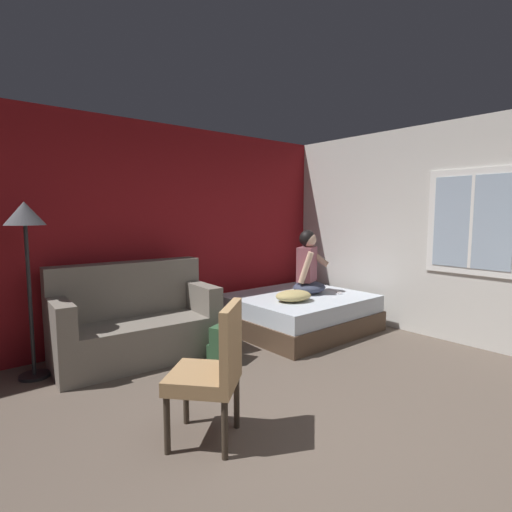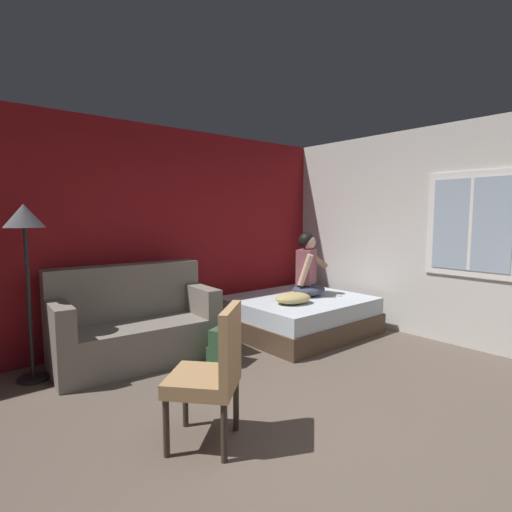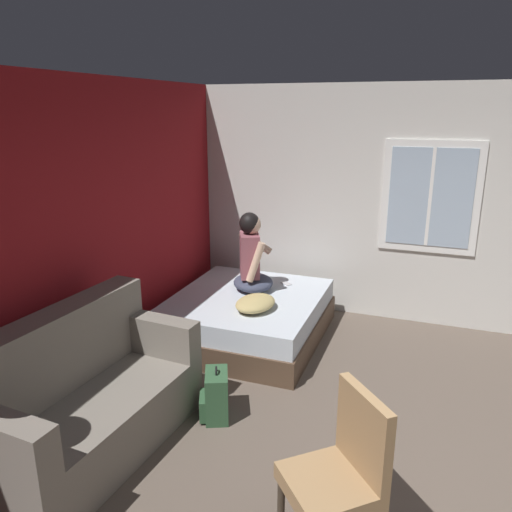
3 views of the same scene
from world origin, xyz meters
The scene contains 11 objects.
ground_plane centered at (0.00, 0.00, 0.00)m, with size 40.00×40.00×0.00m, color brown.
wall_back_accent centered at (0.00, 3.18, 1.35)m, with size 11.06×0.16×2.70m, color maroon.
wall_side_with_window centered at (3.11, 0.00, 1.35)m, with size 0.19×7.59×2.70m.
bed centered at (1.95, 2.15, 0.24)m, with size 1.77×1.57×0.48m.
couch centered at (-0.19, 2.58, 0.39)m, with size 1.76×0.94×1.04m.
side_chair centered at (-0.44, 0.67, 0.53)m, with size 0.65×0.65×0.98m.
person_seated centered at (2.16, 2.18, 0.84)m, with size 0.66×0.62×0.88m.
backpack centered at (0.47, 1.85, 0.19)m, with size 0.35×0.32×0.46m.
throw_pillow centered at (1.63, 1.94, 0.55)m, with size 0.48×0.36×0.14m, color tan.
cell_phone centered at (2.47, 1.87, 0.48)m, with size 0.07×0.14×0.01m, color #B7B7BC.
floor_lamp centered at (-1.17, 2.70, 1.43)m, with size 0.36×0.36×1.70m.
Camera 2 is at (-1.92, -1.55, 1.60)m, focal length 28.00 mm.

